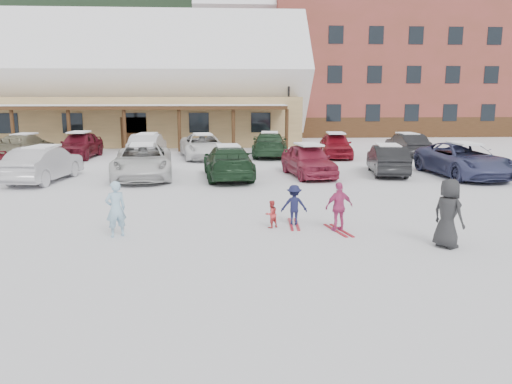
{
  "coord_description": "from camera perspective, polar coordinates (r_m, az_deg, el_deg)",
  "views": [
    {
      "loc": [
        -0.55,
        -12.83,
        3.68
      ],
      "look_at": [
        0.3,
        1.0,
        1.0
      ],
      "focal_mm": 35.0,
      "sensor_mm": 36.0,
      "label": 1
    }
  ],
  "objects": [
    {
      "name": "parked_car_2",
      "position": [
        23.16,
        -12.82,
        3.46
      ],
      "size": [
        3.15,
        5.8,
        1.54
      ],
      "primitive_type": "imported",
      "rotation": [
        0.0,
        0.0,
        0.11
      ],
      "color": "silver",
      "rests_on": "ground"
    },
    {
      "name": "alpine_hotel",
      "position": [
        53.18,
        13.2,
        16.01
      ],
      "size": [
        31.48,
        14.01,
        21.48
      ],
      "color": "brown",
      "rests_on": "ground"
    },
    {
      "name": "skis_child_navy",
      "position": [
        14.54,
        4.34,
        -3.69
      ],
      "size": [
        0.28,
        1.41,
        0.03
      ],
      "primitive_type": "cube",
      "rotation": [
        0.0,
        0.0,
        3.08
      ],
      "color": "maroon",
      "rests_on": "ground"
    },
    {
      "name": "day_lodge",
      "position": [
        41.65,
        -15.52,
        10.92
      ],
      "size": [
        29.12,
        12.5,
        10.38
      ],
      "color": "tan",
      "rests_on": "ground"
    },
    {
      "name": "child_magenta",
      "position": [
        13.87,
        9.48,
        -1.68
      ],
      "size": [
        0.86,
        0.51,
        1.37
      ],
      "primitive_type": "imported",
      "rotation": [
        0.0,
        0.0,
        3.37
      ],
      "color": "#C03B78",
      "rests_on": "ground"
    },
    {
      "name": "parked_car_1",
      "position": [
        23.56,
        -23.11,
        2.96
      ],
      "size": [
        2.23,
        4.83,
        1.53
      ],
      "primitive_type": "imported",
      "rotation": [
        0.0,
        0.0,
        3.01
      ],
      "color": "#B1B0B6",
      "rests_on": "ground"
    },
    {
      "name": "parked_car_4",
      "position": [
        23.25,
        6.0,
        3.63
      ],
      "size": [
        2.37,
        4.58,
        1.49
      ],
      "primitive_type": "imported",
      "rotation": [
        0.0,
        0.0,
        0.14
      ],
      "color": "#9B2742",
      "rests_on": "ground"
    },
    {
      "name": "parked_car_7",
      "position": [
        32.92,
        -24.87,
        4.79
      ],
      "size": [
        2.39,
        5.14,
        1.45
      ],
      "primitive_type": "imported",
      "rotation": [
        0.0,
        0.0,
        3.07
      ],
      "color": "#7D765B",
      "rests_on": "ground"
    },
    {
      "name": "child_navy",
      "position": [
        14.4,
        4.37,
        -1.49
      ],
      "size": [
        0.78,
        0.48,
        1.17
      ],
      "primitive_type": "imported",
      "rotation": [
        0.0,
        0.0,
        3.08
      ],
      "color": "#16183D",
      "rests_on": "ground"
    },
    {
      "name": "lamp_post",
      "position": [
        37.53,
        3.75,
        10.6
      ],
      "size": [
        0.5,
        0.25,
        6.14
      ],
      "color": "black",
      "rests_on": "ground"
    },
    {
      "name": "parked_car_5",
      "position": [
        24.47,
        14.79,
        3.59
      ],
      "size": [
        2.14,
        4.44,
        1.4
      ],
      "primitive_type": "imported",
      "rotation": [
        0.0,
        0.0,
        2.98
      ],
      "color": "black",
      "rests_on": "ground"
    },
    {
      "name": "bystander_dark",
      "position": [
        13.05,
        21.11,
        -2.3
      ],
      "size": [
        0.87,
        0.99,
        1.71
      ],
      "primitive_type": "imported",
      "rotation": [
        0.0,
        0.0,
        2.05
      ],
      "color": "#252527",
      "rests_on": "ground"
    },
    {
      "name": "forested_hillside",
      "position": [
        99.03,
        -3.37,
        19.82
      ],
      "size": [
        300.0,
        70.0,
        38.0
      ],
      "primitive_type": "cube",
      "color": "black",
      "rests_on": "ground"
    },
    {
      "name": "ground",
      "position": [
        13.36,
        -1.02,
        -5.04
      ],
      "size": [
        160.0,
        160.0,
        0.0
      ],
      "primitive_type": "plane",
      "color": "white",
      "rests_on": "ground"
    },
    {
      "name": "skis_child_magenta",
      "position": [
        14.03,
        9.39,
        -4.35
      ],
      "size": [
        0.52,
        1.41,
        0.03
      ],
      "primitive_type": "cube",
      "rotation": [
        0.0,
        0.0,
        3.37
      ],
      "color": "maroon",
      "rests_on": "ground"
    },
    {
      "name": "adult_skier",
      "position": [
        13.63,
        -15.74,
        -1.88
      ],
      "size": [
        0.65,
        0.58,
        1.5
      ],
      "primitive_type": "imported",
      "rotation": [
        0.0,
        0.0,
        3.65
      ],
      "color": "#97C2DC",
      "rests_on": "ground"
    },
    {
      "name": "parked_car_11",
      "position": [
        30.76,
        1.56,
        5.46
      ],
      "size": [
        2.57,
        5.29,
        1.48
      ],
      "primitive_type": "imported",
      "rotation": [
        0.0,
        0.0,
        3.04
      ],
      "color": "#224027",
      "rests_on": "ground"
    },
    {
      "name": "parked_car_8",
      "position": [
        31.71,
        -19.51,
        5.08
      ],
      "size": [
        2.05,
        4.68,
        1.57
      ],
      "primitive_type": "imported",
      "rotation": [
        0.0,
        0.0,
        -0.04
      ],
      "color": "maroon",
      "rests_on": "ground"
    },
    {
      "name": "parked_car_9",
      "position": [
        30.27,
        -12.27,
        5.13
      ],
      "size": [
        1.72,
        4.58,
        1.49
      ],
      "primitive_type": "imported",
      "rotation": [
        0.0,
        0.0,
        3.11
      ],
      "color": "silver",
      "rests_on": "ground"
    },
    {
      "name": "toddler_red",
      "position": [
        14.09,
        1.76,
        -2.55
      ],
      "size": [
        0.48,
        0.46,
        0.79
      ],
      "primitive_type": "imported",
      "rotation": [
        0.0,
        0.0,
        3.71
      ],
      "color": "#D03639",
      "rests_on": "ground"
    },
    {
      "name": "parked_car_13",
      "position": [
        32.42,
        16.85,
        5.2
      ],
      "size": [
        1.49,
        4.25,
        1.4
      ],
      "primitive_type": "imported",
      "rotation": [
        0.0,
        0.0,
        3.14
      ],
      "color": "black",
      "rests_on": "ground"
    },
    {
      "name": "parked_car_10",
      "position": [
        30.05,
        -6.08,
        5.24
      ],
      "size": [
        3.23,
        5.55,
        1.45
      ],
      "primitive_type": "imported",
      "rotation": [
        0.0,
        0.0,
        0.16
      ],
      "color": "white",
      "rests_on": "ground"
    },
    {
      "name": "conifer_3",
      "position": [
        57.23,
        3.12,
        12.36
      ],
      "size": [
        3.96,
        3.96,
        9.18
      ],
      "color": "black",
      "rests_on": "ground"
    },
    {
      "name": "parked_car_3",
      "position": [
        22.55,
        -3.2,
        3.44
      ],
      "size": [
        2.48,
        5.26,
        1.48
      ],
      "primitive_type": "imported",
      "rotation": [
        0.0,
        0.0,
        3.22
      ],
      "color": "#18331D",
      "rests_on": "ground"
    },
    {
      "name": "parked_car_12",
      "position": [
        30.66,
        9.08,
        5.31
      ],
      "size": [
        2.16,
        4.5,
        1.48
      ],
      "primitive_type": "imported",
      "rotation": [
        0.0,
        0.0,
        -0.1
      ],
      "color": "maroon",
      "rests_on": "ground"
    },
    {
      "name": "parked_car_6",
      "position": [
        24.91,
        22.61,
        3.41
      ],
      "size": [
        2.93,
        5.74,
        1.55
      ],
      "primitive_type": "imported",
      "rotation": [
        0.0,
        0.0,
        0.06
      ],
      "color": "#3C416B",
      "rests_on": "ground"
    }
  ]
}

